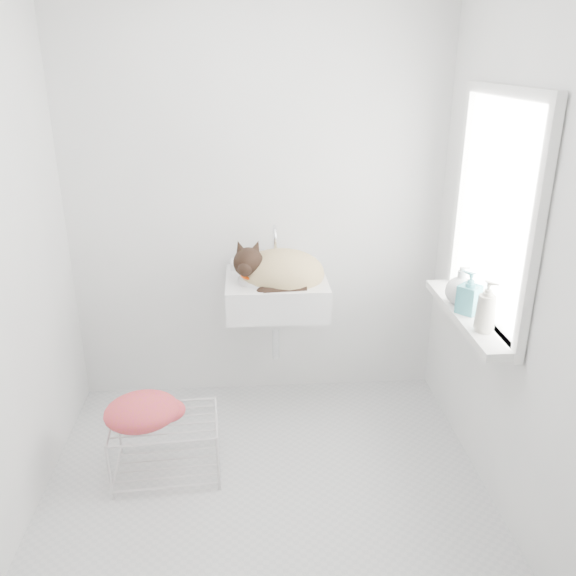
{
  "coord_description": "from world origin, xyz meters",
  "views": [
    {
      "loc": [
        -0.06,
        -2.38,
        2.02
      ],
      "look_at": [
        0.15,
        0.5,
        0.88
      ],
      "focal_mm": 36.94,
      "sensor_mm": 36.0,
      "label": 1
    }
  ],
  "objects": [
    {
      "name": "bottle_b",
      "position": [
        1.0,
        0.19,
        0.85
      ],
      "size": [
        0.13,
        0.13,
        0.21
      ],
      "primitive_type": "imported",
      "rotation": [
        0.0,
        0.0,
        3.89
      ],
      "color": "teal",
      "rests_on": "windowsill"
    },
    {
      "name": "window_glass",
      "position": [
        1.09,
        0.2,
        1.35
      ],
      "size": [
        0.01,
        0.8,
        1.0
      ],
      "primitive_type": "cube",
      "color": "white",
      "rests_on": "right_wall"
    },
    {
      "name": "back_wall",
      "position": [
        0.0,
        1.0,
        1.25
      ],
      "size": [
        2.2,
        0.02,
        2.5
      ],
      "primitive_type": "cube",
      "color": "white",
      "rests_on": "ground"
    },
    {
      "name": "sink",
      "position": [
        0.1,
        0.74,
        0.85
      ],
      "size": [
        0.57,
        0.49,
        0.23
      ],
      "primitive_type": "cube",
      "color": "white",
      "rests_on": "back_wall"
    },
    {
      "name": "bottle_c",
      "position": [
        1.0,
        0.31,
        0.85
      ],
      "size": [
        0.17,
        0.17,
        0.19
      ],
      "primitive_type": "imported",
      "rotation": [
        0.0,
        0.0,
        1.38
      ],
      "color": "silver",
      "rests_on": "windowsill"
    },
    {
      "name": "towel",
      "position": [
        -0.6,
        0.14,
        0.34
      ],
      "size": [
        0.43,
        0.35,
        0.15
      ],
      "primitive_type": "ellipsoid",
      "rotation": [
        0.0,
        0.0,
        0.28
      ],
      "color": "#D07500",
      "rests_on": "wire_rack"
    },
    {
      "name": "windowsill",
      "position": [
        1.01,
        0.2,
        0.83
      ],
      "size": [
        0.16,
        0.88,
        0.04
      ],
      "primitive_type": "cube",
      "color": "white",
      "rests_on": "right_wall"
    },
    {
      "name": "floor",
      "position": [
        0.0,
        0.0,
        0.0
      ],
      "size": [
        2.2,
        2.0,
        0.02
      ],
      "primitive_type": "cube",
      "color": "#BABABA",
      "rests_on": "ground"
    },
    {
      "name": "bottle_a",
      "position": [
        1.0,
        -0.02,
        0.85
      ],
      "size": [
        0.11,
        0.11,
        0.2
      ],
      "primitive_type": "imported",
      "rotation": [
        0.0,
        0.0,
        0.7
      ],
      "color": "beige",
      "rests_on": "windowsill"
    },
    {
      "name": "cat",
      "position": [
        0.11,
        0.72,
        0.89
      ],
      "size": [
        0.53,
        0.46,
        0.31
      ],
      "rotation": [
        0.0,
        0.0,
        -0.18
      ],
      "color": "tan",
      "rests_on": "sink"
    },
    {
      "name": "window_frame",
      "position": [
        1.07,
        0.2,
        1.35
      ],
      "size": [
        0.04,
        0.9,
        1.1
      ],
      "primitive_type": "cube",
      "color": "white",
      "rests_on": "right_wall"
    },
    {
      "name": "right_wall",
      "position": [
        1.1,
        0.0,
        1.25
      ],
      "size": [
        0.02,
        2.0,
        2.5
      ],
      "primitive_type": "cube",
      "color": "white",
      "rests_on": "ground"
    },
    {
      "name": "wire_rack",
      "position": [
        -0.5,
        0.18,
        0.15
      ],
      "size": [
        0.54,
        0.4,
        0.31
      ],
      "primitive_type": "cube",
      "rotation": [
        0.0,
        0.0,
        0.06
      ],
      "color": "silver",
      "rests_on": "floor"
    },
    {
      "name": "faucet",
      "position": [
        0.1,
        0.92,
        0.99
      ],
      "size": [
        0.21,
        0.14,
        0.21
      ],
      "primitive_type": null,
      "color": "silver",
      "rests_on": "sink"
    }
  ]
}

